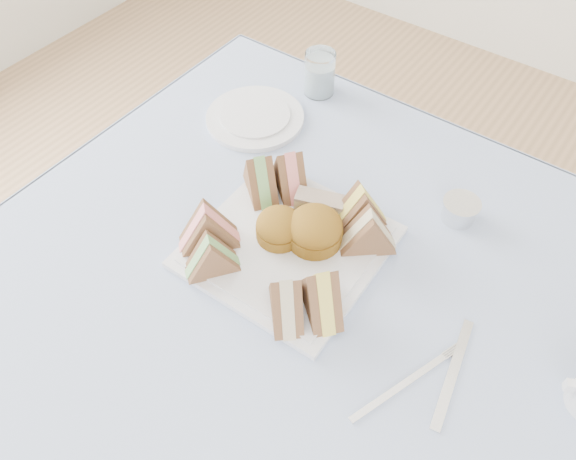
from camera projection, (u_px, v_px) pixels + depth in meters
The scene contains 20 objects.
floor at pixel (287, 439), 1.48m from camera, with size 4.00×4.00×0.00m, color #9E7751.
table at pixel (286, 379), 1.19m from camera, with size 0.90×0.90×0.74m, color brown.
tablecloth at pixel (286, 280), 0.91m from camera, with size 1.02×1.02×0.01m, color #93A1CB.
serving_plate at pixel (288, 247), 0.94m from camera, with size 0.30×0.30×0.01m, color silver.
sandwich_fl_a at pixel (207, 226), 0.90m from camera, with size 0.10×0.05×0.09m, color brown, non-canonical shape.
sandwich_fl_b at pixel (211, 254), 0.87m from camera, with size 0.09×0.04×0.08m, color brown, non-canonical shape.
sandwich_fr_a at pixel (321, 290), 0.82m from camera, with size 0.10×0.05×0.09m, color brown, non-canonical shape.
sandwich_fr_b at pixel (286, 297), 0.82m from camera, with size 0.09×0.04×0.08m, color brown, non-canonical shape.
sandwich_bl_a at pixel (260, 175), 0.98m from camera, with size 0.10×0.05×0.09m, color brown, non-canonical shape.
sandwich_bl_b at pixel (290, 171), 0.98m from camera, with size 0.10×0.05×0.09m, color brown, non-canonical shape.
sandwich_br_a at pixel (369, 230), 0.90m from camera, with size 0.09×0.04×0.08m, color brown, non-canonical shape.
sandwich_br_b at pixel (360, 206), 0.93m from camera, with size 0.10×0.04×0.08m, color brown, non-canonical shape.
scone_left at pixel (279, 227), 0.92m from camera, with size 0.08×0.08×0.05m, color #7D580E.
scone_right at pixel (315, 229), 0.91m from camera, with size 0.09×0.09×0.06m, color #7D580E.
pastry_slice at pixel (320, 205), 0.96m from camera, with size 0.08×0.03×0.04m, color tan.
side_plate at pixel (255, 118), 1.15m from camera, with size 0.20×0.20×0.01m, color silver.
water_glass at pixel (320, 73), 1.18m from camera, with size 0.06×0.06×0.09m, color white.
tea_strainer at pixel (459, 211), 0.97m from camera, with size 0.07×0.07×0.04m, color silver.
knife at pixel (453, 373), 0.80m from camera, with size 0.01×0.18×0.00m, color silver.
fork at pixel (399, 388), 0.78m from camera, with size 0.01×0.17×0.00m, color silver.
Camera 1 is at (0.30, -0.41, 1.50)m, focal length 35.00 mm.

